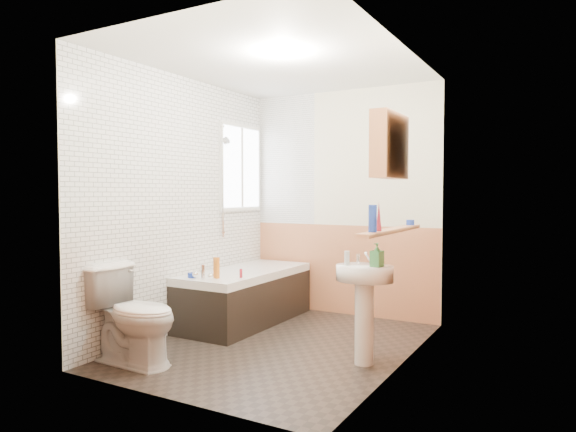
# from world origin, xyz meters

# --- Properties ---
(floor) EXTENTS (2.80, 2.80, 0.00)m
(floor) POSITION_xyz_m (0.00, 0.00, 0.00)
(floor) COLOR black
(floor) RESTS_ON ground
(ceiling) EXTENTS (2.80, 2.80, 0.00)m
(ceiling) POSITION_xyz_m (0.00, 0.00, 2.50)
(ceiling) COLOR white
(ceiling) RESTS_ON ground
(wall_back) EXTENTS (2.20, 0.02, 2.50)m
(wall_back) POSITION_xyz_m (0.00, 1.41, 1.25)
(wall_back) COLOR #F4ECCA
(wall_back) RESTS_ON ground
(wall_front) EXTENTS (2.20, 0.02, 2.50)m
(wall_front) POSITION_xyz_m (0.00, -1.41, 1.25)
(wall_front) COLOR #F4ECCA
(wall_front) RESTS_ON ground
(wall_left) EXTENTS (0.02, 2.80, 2.50)m
(wall_left) POSITION_xyz_m (-1.11, 0.00, 1.25)
(wall_left) COLOR #F4ECCA
(wall_left) RESTS_ON ground
(wall_right) EXTENTS (0.02, 2.80, 2.50)m
(wall_right) POSITION_xyz_m (1.11, 0.00, 1.25)
(wall_right) COLOR #F4ECCA
(wall_right) RESTS_ON ground
(wainscot_right) EXTENTS (0.01, 2.80, 1.00)m
(wainscot_right) POSITION_xyz_m (1.09, 0.00, 0.50)
(wainscot_right) COLOR #DA8859
(wainscot_right) RESTS_ON wall_right
(wainscot_front) EXTENTS (2.20, 0.01, 1.00)m
(wainscot_front) POSITION_xyz_m (0.00, -1.39, 0.50)
(wainscot_front) COLOR #DA8859
(wainscot_front) RESTS_ON wall_front
(wainscot_back) EXTENTS (2.20, 0.01, 1.00)m
(wainscot_back) POSITION_xyz_m (0.00, 1.39, 0.50)
(wainscot_back) COLOR #DA8859
(wainscot_back) RESTS_ON wall_back
(tile_cladding_left) EXTENTS (0.01, 2.80, 2.50)m
(tile_cladding_left) POSITION_xyz_m (-1.09, 0.00, 1.25)
(tile_cladding_left) COLOR white
(tile_cladding_left) RESTS_ON wall_left
(tile_return_back) EXTENTS (0.75, 0.01, 1.50)m
(tile_return_back) POSITION_xyz_m (-0.73, 1.39, 1.75)
(tile_return_back) COLOR white
(tile_return_back) RESTS_ON wall_back
(window) EXTENTS (0.03, 0.79, 0.99)m
(window) POSITION_xyz_m (-1.06, 0.95, 1.65)
(window) COLOR white
(window) RESTS_ON wall_left
(bathtub) EXTENTS (0.70, 1.60, 0.70)m
(bathtub) POSITION_xyz_m (-0.73, 0.53, 0.29)
(bathtub) COLOR black
(bathtub) RESTS_ON floor
(shower_riser) EXTENTS (0.11, 0.08, 1.25)m
(shower_riser) POSITION_xyz_m (-1.04, 0.57, 1.61)
(shower_riser) COLOR silver
(shower_riser) RESTS_ON wall_left
(toilet) EXTENTS (0.81, 0.47, 0.78)m
(toilet) POSITION_xyz_m (-0.76, -1.00, 0.39)
(toilet) COLOR white
(toilet) RESTS_ON floor
(sink) EXTENTS (0.46, 0.37, 0.89)m
(sink) POSITION_xyz_m (0.84, -0.11, 0.56)
(sink) COLOR white
(sink) RESTS_ON floor
(pine_shelf) EXTENTS (0.10, 1.28, 0.03)m
(pine_shelf) POSITION_xyz_m (1.04, -0.06, 1.07)
(pine_shelf) COLOR #DA8859
(pine_shelf) RESTS_ON wall_right
(medicine_cabinet) EXTENTS (0.14, 0.56, 0.50)m
(medicine_cabinet) POSITION_xyz_m (1.01, -0.04, 1.72)
(medicine_cabinet) COLOR #DA8859
(medicine_cabinet) RESTS_ON wall_right
(foam_can) EXTENTS (0.08, 0.08, 0.19)m
(foam_can) POSITION_xyz_m (1.04, -0.49, 1.18)
(foam_can) COLOR #19339E
(foam_can) RESTS_ON pine_shelf
(green_bottle) EXTENTS (0.04, 0.04, 0.21)m
(green_bottle) POSITION_xyz_m (1.04, -0.36, 1.19)
(green_bottle) COLOR maroon
(green_bottle) RESTS_ON pine_shelf
(black_jar) EXTENTS (0.08, 0.08, 0.05)m
(black_jar) POSITION_xyz_m (1.04, 0.45, 1.11)
(black_jar) COLOR #19339E
(black_jar) RESTS_ON pine_shelf
(soap_bottle) EXTENTS (0.12, 0.20, 0.09)m
(soap_bottle) POSITION_xyz_m (0.95, -0.14, 0.83)
(soap_bottle) COLOR #388447
(soap_bottle) RESTS_ON sink
(clear_bottle) EXTENTS (0.05, 0.05, 0.11)m
(clear_bottle) POSITION_xyz_m (0.72, -0.17, 0.84)
(clear_bottle) COLOR silver
(clear_bottle) RESTS_ON sink
(blue_gel) EXTENTS (0.06, 0.05, 0.20)m
(blue_gel) POSITION_xyz_m (-0.66, -0.05, 0.65)
(blue_gel) COLOR orange
(blue_gel) RESTS_ON bathtub
(cream_jar) EXTENTS (0.09, 0.09, 0.05)m
(cream_jar) POSITION_xyz_m (-0.89, -0.14, 0.58)
(cream_jar) COLOR #19339E
(cream_jar) RESTS_ON bathtub
(orange_bottle) EXTENTS (0.04, 0.04, 0.08)m
(orange_bottle) POSITION_xyz_m (-0.48, 0.09, 0.60)
(orange_bottle) COLOR maroon
(orange_bottle) RESTS_ON bathtub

